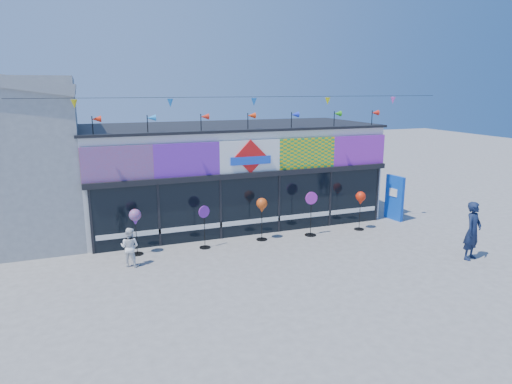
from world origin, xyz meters
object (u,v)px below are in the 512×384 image
spinner_0 (135,218)px  spinner_2 (262,207)px  spinner_4 (361,199)px  adult_man (473,231)px  blue_sign (394,198)px  spinner_1 (204,226)px  child (130,247)px  spinner_3 (311,213)px

spinner_0 → spinner_2: size_ratio=0.99×
spinner_2 → spinner_0: bearing=178.9°
spinner_4 → adult_man: adult_man is taller
spinner_0 → blue_sign: bearing=2.3°
spinner_1 → adult_man: bearing=-27.7°
spinner_2 → adult_man: (5.82, -4.33, -0.32)m
spinner_2 → spinner_4: size_ratio=1.03×
blue_sign → spinner_1: size_ratio=1.24×
spinner_1 → child: size_ratio=1.22×
blue_sign → spinner_4: bearing=-170.0°
spinner_2 → child: bearing=-169.8°
child → spinner_3: bearing=-142.6°
child → blue_sign: bearing=-141.3°
spinner_3 → spinner_1: bearing=178.9°
spinner_3 → child: size_ratio=1.36×
spinner_3 → child: 6.92m
spinner_4 → adult_man: bearing=-68.1°
blue_sign → child: blue_sign is taller
spinner_3 → spinner_4: (2.20, -0.03, 0.35)m
adult_man → child: size_ratio=1.54×
spinner_2 → child: size_ratio=1.27×
spinner_0 → adult_man: size_ratio=0.82×
blue_sign → child: 11.39m
child → spinner_1: bearing=-132.0°
spinner_3 → adult_man: 5.66m
spinner_4 → spinner_0: bearing=178.0°
blue_sign → spinner_4: blue_sign is taller
blue_sign → spinner_3: 4.48m
blue_sign → spinner_2: blue_sign is taller
spinner_0 → spinner_2: (4.59, -0.09, 0.01)m
spinner_0 → spinner_4: spinner_0 is taller
spinner_1 → child: (-2.67, -0.79, -0.19)m
spinner_1 → adult_man: adult_man is taller
spinner_0 → child: 1.22m
spinner_1 → spinner_4: spinner_4 is taller
adult_man → spinner_2: bearing=123.4°
child → spinner_4: bearing=-144.2°
adult_man → child: 11.27m
spinner_1 → spinner_3: bearing=-1.1°
spinner_2 → spinner_3: size_ratio=0.94×
adult_man → child: bearing=142.2°
spinner_0 → spinner_3: 6.57m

